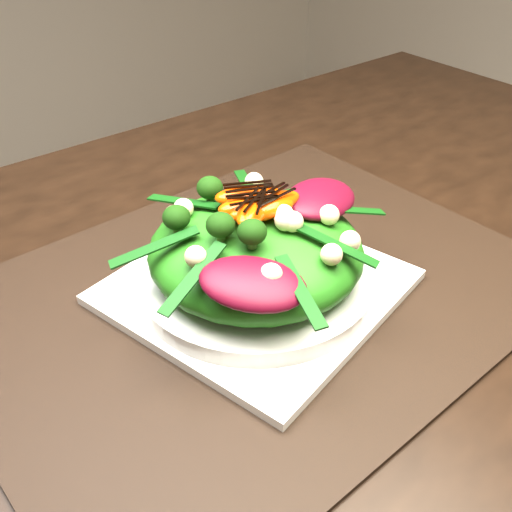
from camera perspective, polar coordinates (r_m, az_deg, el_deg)
dining_table at (r=0.54m, az=-5.24°, el=-10.41°), size 1.60×0.90×0.75m
placemat at (r=0.58m, az=-0.00°, el=-3.45°), size 0.55×0.43×0.00m
plate_base at (r=0.57m, az=0.00°, el=-2.93°), size 0.29×0.29×0.01m
salad_bowl at (r=0.57m, az=0.00°, el=-1.91°), size 0.23×0.23×0.02m
lettuce_mound at (r=0.55m, az=0.00°, el=0.57°), size 0.24×0.24×0.07m
radicchio_leaf at (r=0.57m, az=6.20°, el=5.46°), size 0.10×0.07×0.02m
orange_segment at (r=0.53m, az=-2.36°, el=4.22°), size 0.06×0.03×0.02m
broccoli_floret at (r=0.51m, az=-6.31°, el=3.20°), size 0.04×0.04×0.03m
macadamia_nut at (r=0.52m, az=4.50°, el=3.67°), size 0.02×0.02×0.02m
balsamic_drizzle at (r=0.52m, az=-2.39°, el=5.05°), size 0.05×0.00×0.00m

